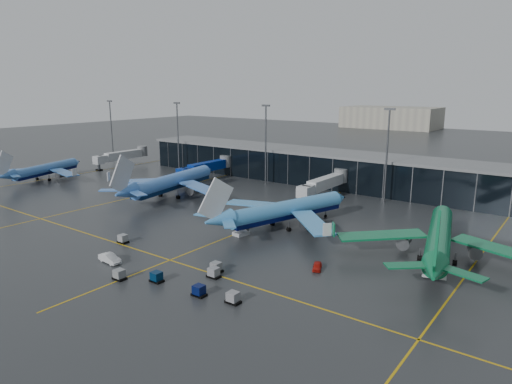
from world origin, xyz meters
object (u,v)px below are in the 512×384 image
Objects in this scene: baggage_carts at (177,273)px; airliner_klm_west at (46,163)px; airliner_arkefly at (173,172)px; airliner_aer_lingus at (440,224)px; service_van_red at (317,266)px; airliner_klm_near at (288,199)px; mobile_airstair at (241,232)px; service_van_white at (110,258)px.

airliner_klm_west is at bearing 162.10° from baggage_carts.
airliner_arkefly reaches higher than airliner_aer_lingus.
baggage_carts reaches higher than service_van_red.
airliner_klm_near is at bearing -17.44° from airliner_arkefly.
airliner_klm_west is 10.62× the size of mobile_airstair.
baggage_carts is at bearing -68.15° from mobile_airstair.
mobile_airstair is 0.97× the size of service_van_red.
mobile_airstair is at bearing -22.97° from airliner_klm_west.
service_van_white is (-14.46, -2.78, 0.07)m from baggage_carts.
airliner_klm_near reaches higher than mobile_airstair.
mobile_airstair is (37.84, -16.26, -6.20)m from airliner_arkefly.
mobile_airstair is (-5.30, 23.61, 0.01)m from baggage_carts.
airliner_klm_near is 13.16m from mobile_airstair.
airliner_arkefly is 1.23× the size of baggage_carts.
airliner_klm_near is 1.13× the size of baggage_carts.
airliner_arkefly is at bearing 37.04° from service_van_white.
airliner_aer_lingus is 59.97m from service_van_white.
airliner_klm_west is 1.01× the size of baggage_carts.
service_van_white reaches higher than service_van_red.
airliner_klm_west reaches higher than mobile_airstair.
airliner_klm_near is at bearing -17.20° from service_van_white.
airliner_klm_near is 11.89× the size of mobile_airstair.
baggage_carts is 10.54× the size of mobile_airstair.
airliner_klm_west reaches higher than baggage_carts.
airliner_arkefly is at bearing 134.79° from service_van_red.
service_van_red is at bearing -31.40° from airliner_arkefly.
airliner_arkefly is 51.77m from service_van_white.
baggage_carts is (-32.28, -34.35, -5.91)m from airliner_aer_lingus.
service_van_white is at bearing -66.37° from airliner_arkefly.
service_van_red is at bearing -29.09° from airliner_klm_near.
service_van_red is (-15.22, -17.71, -6.05)m from airliner_aer_lingus.
airliner_arkefly is at bearing 137.26° from baggage_carts.
airliner_arkefly reaches higher than airliner_klm_near.
airliner_klm_near is 25.84m from service_van_red.
airliner_klm_near is (95.44, 3.52, 0.68)m from airliner_klm_west.
airliner_klm_west is at bearing 148.64° from service_van_red.
airliner_aer_lingus is 47.51m from baggage_carts.
airliner_klm_near is 40.19m from service_van_white.
baggage_carts is at bearing -53.05° from airliner_arkefly.
mobile_airstair is at bearing -16.02° from service_van_white.
airliner_klm_near is at bearing 110.56° from service_van_red.
baggage_carts is at bearing -72.70° from airliner_klm_near.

